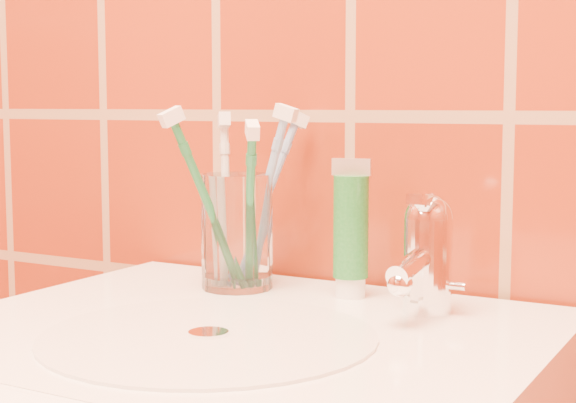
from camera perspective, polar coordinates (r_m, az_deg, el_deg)
The scene contains 8 objects.
glass_tumbler at distance 0.98m, azimuth -3.32°, elevation -1.95°, with size 0.08×0.08×0.13m, color white.
toothpaste_tube at distance 0.94m, azimuth 4.08°, elevation -2.03°, with size 0.04×0.04×0.15m.
faucet at distance 0.87m, azimuth 8.94°, elevation -3.10°, with size 0.05×0.11×0.12m.
toothbrush_0 at distance 0.95m, azimuth -5.20°, elevation -0.13°, with size 0.06×0.10×0.21m, color #1C6B39, non-canonical shape.
toothbrush_1 at distance 1.00m, azimuth -1.46°, elevation 0.13°, with size 0.07×0.09×0.20m, color #708FC7, non-canonical shape.
toothbrush_2 at distance 0.99m, azimuth -4.04°, elevation 0.03°, with size 0.04×0.05×0.20m, color silver, non-canonical shape.
toothbrush_3 at distance 0.97m, azimuth -1.60°, elevation 0.16°, with size 0.08×0.03×0.21m, color #7AA2D9, non-canonical shape.
toothbrush_4 at distance 0.95m, azimuth -2.51°, elevation -0.52°, with size 0.06×0.07×0.19m, color #207A45, non-canonical shape.
Camera 1 is at (0.43, 0.28, 1.06)m, focal length 55.00 mm.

